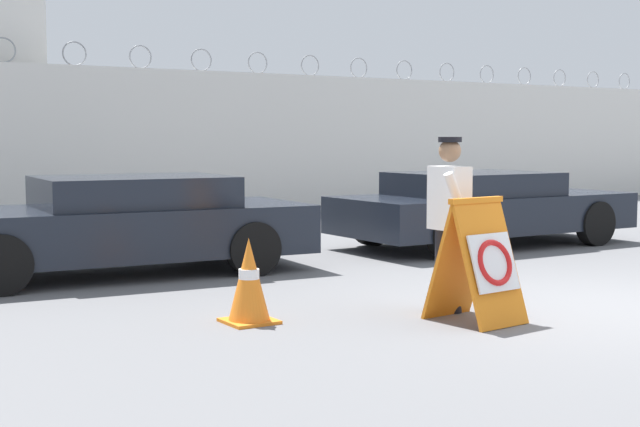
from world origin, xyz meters
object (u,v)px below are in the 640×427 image
Objects in this scene: barricade_sign at (479,260)px; traffic_cone_far at (249,281)px; security_guard at (449,216)px; parked_car_rear_sedan at (482,207)px; parked_car_front_coupe at (118,224)px.

traffic_cone_far is at bearing 142.97° from barricade_sign.
parked_car_rear_sedan is (3.81, 3.67, -0.32)m from security_guard.
parked_car_rear_sedan is at bearing 135.70° from security_guard.
parked_car_front_coupe is at bearing 177.95° from parked_car_rear_sedan.
security_guard is at bearing 120.25° from parked_car_front_coupe.
barricade_sign is at bearing -132.53° from parked_car_rear_sedan.
security_guard reaches higher than barricade_sign.
traffic_cone_far is at bearing -104.49° from security_guard.
security_guard is at bearing 74.15° from barricade_sign.
security_guard is 2.17× the size of traffic_cone_far.
parked_car_rear_sedan reaches higher than barricade_sign.
security_guard is 0.35× the size of parked_car_front_coupe.
barricade_sign is 2.08m from traffic_cone_far.
barricade_sign is 0.24× the size of parked_car_front_coupe.
barricade_sign is 0.68× the size of security_guard.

